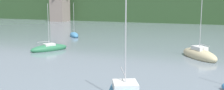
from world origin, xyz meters
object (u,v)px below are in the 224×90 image
object	(u,v)px
sailboat_far_1	(74,35)
shore_building_west	(60,6)
sailboat_mid_9	(199,55)
sailboat_mid_7	(49,48)

from	to	relation	value
sailboat_far_1	shore_building_west	bearing A→B (deg)	177.05
shore_building_west	sailboat_mid_9	size ratio (longest dim) A/B	1.29
sailboat_mid_7	sailboat_mid_9	xyz separation A→B (m)	(20.13, 2.92, 0.12)
shore_building_west	sailboat_mid_9	distance (m)	75.95
sailboat_mid_9	shore_building_west	bearing A→B (deg)	7.40
shore_building_west	sailboat_mid_7	xyz separation A→B (m)	(35.55, -54.32, -5.35)
sailboat_far_1	sailboat_mid_7	bearing A→B (deg)	-21.80
sailboat_mid_9	sailboat_mid_7	bearing A→B (deg)	58.38
sailboat_mid_7	sailboat_mid_9	distance (m)	20.34
shore_building_west	sailboat_mid_7	size ratio (longest dim) A/B	1.67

